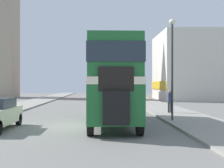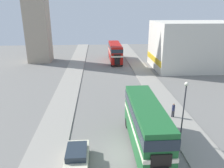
# 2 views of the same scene
# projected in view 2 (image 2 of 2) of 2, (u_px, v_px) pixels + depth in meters

# --- Properties ---
(ground_plane) EXTENTS (120.00, 120.00, 0.00)m
(ground_plane) POSITION_uv_depth(u_px,v_px,m) (124.00, 155.00, 18.67)
(ground_plane) COLOR slate
(sidewalk_right) EXTENTS (3.50, 120.00, 0.12)m
(sidewalk_right) POSITION_uv_depth(u_px,v_px,m) (201.00, 151.00, 19.10)
(sidewalk_right) COLOR gray
(sidewalk_right) RESTS_ON ground_plane
(sidewalk_left) EXTENTS (3.50, 120.00, 0.12)m
(sidewalk_left) POSITION_uv_depth(u_px,v_px,m) (44.00, 158.00, 18.21)
(sidewalk_left) COLOR gray
(sidewalk_left) RESTS_ON ground_plane
(double_decker_bus) EXTENTS (2.41, 9.66, 4.37)m
(double_decker_bus) POSITION_uv_depth(u_px,v_px,m) (146.00, 123.00, 18.66)
(double_decker_bus) COLOR #1E602D
(double_decker_bus) RESTS_ON ground_plane
(bus_distant) EXTENTS (2.52, 11.08, 4.15)m
(bus_distant) POSITION_uv_depth(u_px,v_px,m) (115.00, 51.00, 50.62)
(bus_distant) COLOR #B2140F
(bus_distant) RESTS_ON ground_plane
(car_parked_near) EXTENTS (1.80, 4.23, 1.52)m
(car_parked_near) POSITION_uv_depth(u_px,v_px,m) (77.00, 158.00, 17.10)
(car_parked_near) COLOR beige
(car_parked_near) RESTS_ON ground_plane
(pedestrian_walking) EXTENTS (0.33, 0.33, 1.65)m
(pedestrian_walking) POSITION_uv_depth(u_px,v_px,m) (173.00, 109.00, 24.71)
(pedestrian_walking) COLOR #282833
(pedestrian_walking) RESTS_ON sidewalk_right
(street_lamp) EXTENTS (0.36, 0.36, 5.86)m
(street_lamp) POSITION_uv_depth(u_px,v_px,m) (184.00, 104.00, 19.15)
(street_lamp) COLOR #38383D
(street_lamp) RESTS_ON sidewalk_right
(shop_building_block) EXTENTS (16.47, 11.30, 9.37)m
(shop_building_block) POSITION_uv_depth(u_px,v_px,m) (194.00, 45.00, 44.52)
(shop_building_block) COLOR beige
(shop_building_block) RESTS_ON ground_plane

